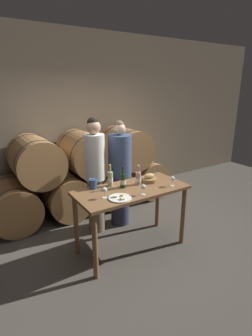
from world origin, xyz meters
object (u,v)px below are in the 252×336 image
person_left (95,175)px  cheese_plate (120,198)px  wine_glass_center (172,179)px  tasting_table (132,198)px  blue_crock (93,183)px  wine_glass_far_left (104,190)px  wine_bottle_rose (138,178)px  wine_bottle_red (123,180)px  wine_glass_left (143,187)px  bread_basket (149,179)px  wine_bottle_white (110,179)px  person_right (120,174)px

person_left → cheese_plate: bearing=-96.6°
cheese_plate → wine_glass_center: wine_glass_center is taller
tasting_table → blue_crock: bearing=146.4°
wine_glass_far_left → wine_glass_center: same height
wine_bottle_rose → wine_glass_far_left: bearing=-165.5°
blue_crock → wine_bottle_red: bearing=-28.3°
wine_bottle_red → wine_bottle_rose: wine_bottle_red is taller
wine_bottle_rose → wine_glass_left: wine_bottle_rose is taller
tasting_table → bread_basket: bread_basket is taller
wine_bottle_white → wine_glass_far_left: bearing=-128.9°
person_left → wine_glass_center: (0.72, -0.92, 0.07)m
wine_bottle_white → bread_basket: bearing=-15.3°
blue_crock → cheese_plate: bearing=-74.8°
person_right → wine_glass_center: 0.97m
person_right → blue_crock: (-0.67, -0.42, 0.11)m
person_left → person_right: person_left is taller
wine_bottle_rose → blue_crock: wine_bottle_rose is taller
blue_crock → wine_glass_center: size_ratio=0.94×
wine_glass_center → bread_basket: bearing=119.0°
tasting_table → bread_basket: (0.36, 0.09, 0.18)m
tasting_table → wine_glass_center: bearing=-21.9°
wine_bottle_red → person_left: bearing=100.6°
person_right → wine_bottle_rose: bearing=-97.1°
wine_bottle_rose → bread_basket: (0.19, 0.01, -0.05)m
tasting_table → blue_crock: (-0.43, 0.28, 0.20)m
wine_glass_far_left → wine_glass_center: 0.98m
person_left → blue_crock: person_left is taller
wine_bottle_rose → blue_crock: size_ratio=2.17×
wine_bottle_red → wine_glass_left: 0.35m
wine_bottle_red → wine_bottle_rose: (0.24, -0.01, -0.01)m
person_right → wine_bottle_red: (-0.32, -0.61, 0.14)m
person_left → cheese_plate: (-0.10, -0.90, -0.02)m
wine_bottle_white → wine_glass_far_left: wine_bottle_white is taller
person_right → wine_glass_center: (0.28, -0.92, 0.14)m
person_left → wine_bottle_rose: (0.36, -0.62, 0.07)m
cheese_plate → wine_glass_far_left: bearing=141.5°
blue_crock → wine_glass_center: bearing=-27.5°
person_left → wine_bottle_white: (0.00, -0.47, 0.08)m
person_left → cheese_plate: size_ratio=6.35×
wine_bottle_rose → blue_crock: (-0.59, 0.20, -0.02)m
wine_bottle_red → wine_bottle_rose: bearing=-2.9°
wine_bottle_red → wine_bottle_white: (-0.11, 0.14, 0.00)m
tasting_table → wine_bottle_rose: bearing=26.7°
person_right → cheese_plate: (-0.54, -0.90, 0.05)m
wine_bottle_red → wine_glass_left: (0.09, -0.34, -0.00)m
wine_bottle_rose → wine_glass_center: 0.46m
wine_bottle_rose → wine_glass_far_left: size_ratio=2.04×
wine_glass_left → wine_glass_center: 0.52m
wine_bottle_white → wine_glass_far_left: (-0.25, -0.31, -0.00)m
tasting_table → cheese_plate: 0.38m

